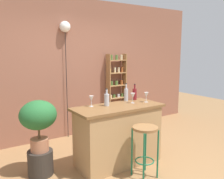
% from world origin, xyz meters
% --- Properties ---
extents(ground, '(12.00, 12.00, 0.00)m').
position_xyz_m(ground, '(0.00, 0.00, 0.00)').
color(ground, olive).
extents(back_wall, '(6.40, 0.10, 2.80)m').
position_xyz_m(back_wall, '(0.00, 1.95, 1.40)').
color(back_wall, '#8C5642').
rests_on(back_wall, ground).
extents(kitchen_counter, '(1.41, 0.61, 0.93)m').
position_xyz_m(kitchen_counter, '(0.00, 0.30, 0.47)').
color(kitchen_counter, '#A87F51').
rests_on(kitchen_counter, ground).
extents(bar_stool, '(0.35, 0.35, 0.73)m').
position_xyz_m(bar_stool, '(0.08, -0.24, 0.54)').
color(bar_stool, '#196642').
rests_on(bar_stool, ground).
extents(spice_shelf, '(0.46, 0.17, 1.69)m').
position_xyz_m(spice_shelf, '(1.00, 1.79, 0.87)').
color(spice_shelf, '#9E7042').
rests_on(spice_shelf, ground).
extents(plant_stool, '(0.36, 0.36, 0.36)m').
position_xyz_m(plant_stool, '(-1.13, 0.63, 0.18)').
color(plant_stool, '#2D2823').
rests_on(plant_stool, ground).
extents(potted_plant, '(0.52, 0.47, 0.73)m').
position_xyz_m(potted_plant, '(-1.13, 0.63, 0.84)').
color(potted_plant, '#A86B4C').
rests_on(potted_plant, plant_stool).
extents(bottle_spirits_clear, '(0.08, 0.08, 0.27)m').
position_xyz_m(bottle_spirits_clear, '(-0.14, 0.41, 1.03)').
color(bottle_spirits_clear, '#B2B2B7').
rests_on(bottle_spirits_clear, kitchen_counter).
extents(bottle_soda_blue, '(0.07, 0.07, 0.28)m').
position_xyz_m(bottle_soda_blue, '(0.50, 0.53, 1.03)').
color(bottle_soda_blue, maroon).
rests_on(bottle_soda_blue, kitchen_counter).
extents(bottle_olive_oil, '(0.07, 0.07, 0.30)m').
position_xyz_m(bottle_olive_oil, '(0.32, 0.53, 1.04)').
color(bottle_olive_oil, '#B2B2B7').
rests_on(bottle_olive_oil, kitchen_counter).
extents(wine_glass_left, '(0.07, 0.07, 0.16)m').
position_xyz_m(wine_glass_left, '(-0.36, 0.50, 1.05)').
color(wine_glass_left, silver).
rests_on(wine_glass_left, kitchen_counter).
extents(wine_glass_center, '(0.07, 0.07, 0.16)m').
position_xyz_m(wine_glass_center, '(0.31, 0.34, 1.05)').
color(wine_glass_center, silver).
rests_on(wine_glass_center, kitchen_counter).
extents(wine_glass_right, '(0.07, 0.07, 0.16)m').
position_xyz_m(wine_glass_right, '(0.54, 0.28, 1.05)').
color(wine_glass_right, silver).
rests_on(wine_glass_right, kitchen_counter).
extents(pendant_globe_light, '(0.21, 0.21, 2.32)m').
position_xyz_m(pendant_globe_light, '(-0.18, 1.84, 2.18)').
color(pendant_globe_light, black).
rests_on(pendant_globe_light, ground).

